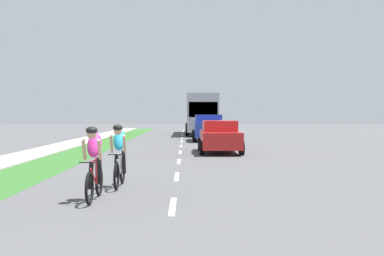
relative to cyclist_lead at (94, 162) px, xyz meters
name	(u,v)px	position (x,y,z in m)	size (l,w,h in m)	color
ground_plane	(180,152)	(1.68, 12.61, -0.81)	(120.00, 120.00, 0.00)	#4C4C4F
grass_verge	(84,152)	(-3.01, 12.61, -0.81)	(2.10, 70.00, 0.01)	#2D6026
sidewalk_concrete	(42,152)	(-5.01, 12.61, -0.81)	(1.89, 70.00, 0.10)	#9E998E
lane_markings_center	(181,146)	(1.68, 16.61, -0.81)	(0.12, 53.49, 0.01)	white
cyclist_lead	(94,162)	(0.00, 0.00, 0.00)	(0.42, 1.72, 1.58)	black
cyclist_trailing	(119,155)	(0.27, 1.80, 0.00)	(0.42, 1.72, 1.58)	black
sedan_red	(220,136)	(3.56, 12.02, -0.04)	(1.98, 4.30, 1.52)	red
suv_blue	(208,127)	(3.49, 21.53, 0.14)	(2.15, 4.70, 1.79)	#23389E
bus_silver	(201,112)	(3.32, 31.69, 1.17)	(2.78, 11.60, 3.48)	#A5A8AD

